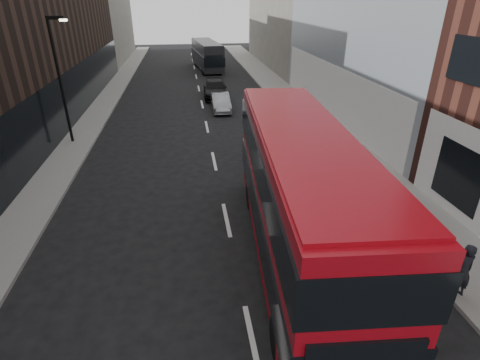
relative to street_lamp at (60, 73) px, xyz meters
name	(u,v)px	position (x,y,z in m)	size (l,w,h in m)	color
sidewalk_right	(293,103)	(15.72, 7.00, -4.11)	(3.00, 80.00, 0.15)	slate
sidewalk_left	(100,111)	(0.22, 7.00, -4.11)	(2.00, 80.00, 0.15)	slate
building_left_mid	(52,11)	(-3.28, 12.00, 2.82)	(5.00, 24.00, 14.00)	black
building_left_far	(103,9)	(-3.28, 34.00, 2.32)	(5.00, 20.00, 13.00)	#69665D
street_lamp	(60,73)	(0.00, 0.00, 0.00)	(1.06, 0.22, 7.00)	black
red_bus	(299,193)	(10.21, -12.83, -1.61)	(3.57, 11.63, 4.63)	#9C0913
grey_bus	(207,55)	(9.76, 24.25, -2.44)	(3.40, 10.24, 3.26)	black
car_a	(279,146)	(11.77, -4.13, -3.46)	(1.70, 4.23, 1.44)	black
car_b	(221,102)	(9.59, 5.97, -3.54)	(1.36, 3.91, 1.29)	gray
car_c	(215,89)	(9.53, 10.30, -3.46)	(2.02, 4.96, 1.44)	black
pedestrian	(462,270)	(14.42, -15.31, -3.14)	(0.65, 0.43, 1.78)	black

